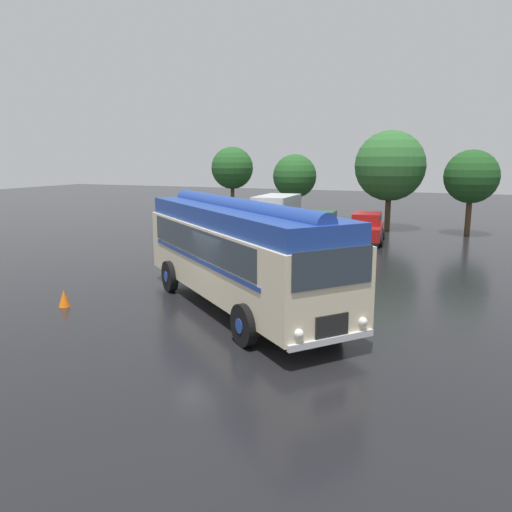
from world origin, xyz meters
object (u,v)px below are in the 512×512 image
car_near_left (320,226)px  traffic_cone (64,298)px  car_mid_left (366,227)px  box_van (273,216)px  vintage_bus (237,249)px

car_near_left → traffic_cone: 16.34m
traffic_cone → car_near_left: bearing=76.0°
car_near_left → car_mid_left: (2.59, 0.51, 0.00)m
car_mid_left → traffic_cone: 17.62m
car_near_left → traffic_cone: bearing=-104.0°
box_van → car_near_left: bearing=6.1°
car_mid_left → traffic_cone: bearing=-111.8°
vintage_bus → car_mid_left: bearing=84.5°
vintage_bus → car_near_left: size_ratio=2.20×
car_near_left → car_mid_left: size_ratio=0.97×
vintage_bus → box_van: 14.02m
car_mid_left → box_van: box_van is taller
vintage_bus → traffic_cone: vintage_bus is taller
box_van → vintage_bus: bearing=-73.5°
car_near_left → car_mid_left: same height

